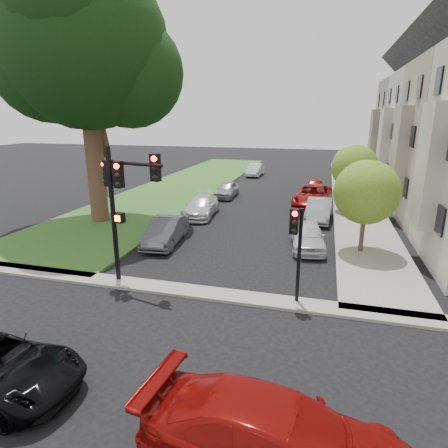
% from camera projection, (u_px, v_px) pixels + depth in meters
% --- Properties ---
extents(ground, '(140.00, 140.00, 0.00)m').
position_uv_depth(ground, '(186.00, 320.00, 12.64)').
color(ground, black).
rests_on(ground, ground).
extents(grass_strip, '(8.00, 44.00, 0.12)m').
position_uv_depth(grass_strip, '(186.00, 185.00, 37.13)').
color(grass_strip, '#34651E').
rests_on(grass_strip, ground).
extents(sidewalk_right, '(3.50, 44.00, 0.12)m').
position_uv_depth(sidewalk_right, '(353.00, 193.00, 33.19)').
color(sidewalk_right, gray).
rests_on(sidewalk_right, ground).
extents(sidewalk_cross, '(60.00, 1.00, 0.12)m').
position_uv_depth(sidewalk_cross, '(204.00, 293.00, 14.48)').
color(sidewalk_cross, gray).
rests_on(sidewalk_cross, ground).
extents(house_c, '(7.70, 7.55, 15.97)m').
position_uv_depth(house_c, '(440.00, 112.00, 28.92)').
color(house_c, '#A69A8A').
rests_on(house_c, ground).
extents(house_d, '(7.70, 7.55, 15.97)m').
position_uv_depth(house_d, '(418.00, 113.00, 35.88)').
color(house_d, gray).
rests_on(house_d, ground).
extents(eucalyptus, '(10.93, 9.92, 15.49)m').
position_uv_depth(eucalyptus, '(83.00, 45.00, 21.53)').
color(eucalyptus, brown).
rests_on(eucalyptus, ground).
extents(small_tree_a, '(3.12, 3.12, 4.68)m').
position_uv_depth(small_tree_a, '(366.00, 192.00, 18.00)').
color(small_tree_a, brown).
rests_on(small_tree_a, ground).
extents(small_tree_b, '(3.17, 3.17, 4.76)m').
position_uv_depth(small_tree_b, '(355.00, 168.00, 26.09)').
color(small_tree_b, brown).
rests_on(small_tree_b, ground).
extents(small_tree_c, '(2.72, 2.72, 4.08)m').
position_uv_depth(small_tree_c, '(349.00, 162.00, 33.15)').
color(small_tree_c, brown).
rests_on(small_tree_c, ground).
extents(traffic_signal_main, '(2.72, 0.79, 5.56)m').
position_uv_depth(traffic_signal_main, '(122.00, 191.00, 14.49)').
color(traffic_signal_main, black).
rests_on(traffic_signal_main, ground).
extents(traffic_signal_secondary, '(0.47, 0.38, 3.61)m').
position_uv_depth(traffic_signal_secondary, '(297.00, 238.00, 13.12)').
color(traffic_signal_secondary, black).
rests_on(traffic_signal_secondary, ground).
extents(car_cross_far, '(5.69, 2.83, 1.59)m').
position_uv_depth(car_cross_far, '(279.00, 442.00, 6.98)').
color(car_cross_far, maroon).
rests_on(car_cross_far, ground).
extents(car_parked_0, '(2.12, 4.24, 1.39)m').
position_uv_depth(car_parked_0, '(308.00, 236.00, 19.34)').
color(car_parked_0, silver).
rests_on(car_parked_0, ground).
extents(car_parked_1, '(1.69, 4.38, 1.42)m').
position_uv_depth(car_parked_1, '(319.00, 210.00, 24.50)').
color(car_parked_1, '#999BA0').
rests_on(car_parked_1, ground).
extents(car_parked_2, '(2.97, 5.89, 1.60)m').
position_uv_depth(car_parked_2, '(313.00, 196.00, 28.42)').
color(car_parked_2, maroon).
rests_on(car_parked_2, ground).
extents(car_parked_3, '(1.61, 3.94, 1.34)m').
position_uv_depth(car_parked_3, '(315.00, 186.00, 32.95)').
color(car_parked_3, maroon).
rests_on(car_parked_3, ground).
extents(car_parked_5, '(1.93, 4.43, 1.42)m').
position_uv_depth(car_parked_5, '(166.00, 231.00, 20.04)').
color(car_parked_5, '#3F4247').
rests_on(car_parked_5, ground).
extents(car_parked_6, '(2.31, 4.85, 1.36)m').
position_uv_depth(car_parked_6, '(201.00, 206.00, 25.64)').
color(car_parked_6, silver).
rests_on(car_parked_6, ground).
extents(car_parked_7, '(1.59, 3.86, 1.31)m').
position_uv_depth(car_parked_7, '(227.00, 190.00, 31.54)').
color(car_parked_7, '#999BA0').
rests_on(car_parked_7, ground).
extents(car_parked_9, '(1.58, 4.27, 1.40)m').
position_uv_depth(car_parked_9, '(255.00, 170.00, 42.87)').
color(car_parked_9, silver).
rests_on(car_parked_9, ground).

